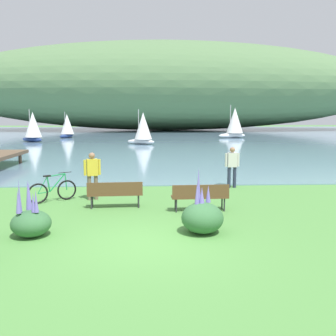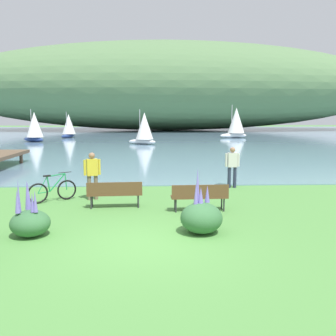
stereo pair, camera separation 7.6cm
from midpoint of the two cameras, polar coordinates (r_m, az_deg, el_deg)
name	(u,v)px [view 2 (the right image)]	position (r m, az deg, el deg)	size (l,w,h in m)	color
ground_plane	(147,243)	(9.30, -3.00, -11.13)	(200.00, 200.00, 0.00)	#518E42
bay_water	(150,135)	(56.12, -2.63, 4.90)	(180.00, 80.00, 0.04)	#6B8EA8
distant_hillside	(169,87)	(75.32, 0.18, 12.12)	(88.03, 28.00, 16.82)	#567A4C
park_bench_near_camera	(200,195)	(12.09, 4.96, -4.08)	(1.81, 0.54, 0.88)	brown
park_bench_further_along	(115,192)	(12.61, -7.82, -3.62)	(1.82, 0.58, 0.88)	brown
bicycle_leaning_near_bench	(53,191)	(13.99, -16.76, -3.25)	(1.48, 1.08, 1.01)	black
person_at_shoreline	(232,165)	(16.09, 9.75, 0.50)	(0.61, 0.23, 1.71)	#282D47
person_on_the_grass	(92,173)	(13.88, -11.14, -0.72)	(0.58, 0.33, 1.71)	#72604C
echium_bush_closest_to_camera	(30,221)	(10.25, -19.81, -7.53)	(1.00, 1.00, 1.48)	#386B3D
echium_bush_beside_closest	(201,217)	(9.94, 5.25, -7.31)	(1.09, 1.09, 1.68)	#386B3D
sailboat_nearest_to_shore	(34,127)	(44.88, -19.36, 5.89)	(3.04, 2.65, 3.61)	navy
sailboat_mid_bay	(144,128)	(38.93, -3.55, 6.02)	(3.09, 2.39, 3.55)	white
sailboat_toward_hillside	(236,122)	(50.46, 10.19, 6.75)	(3.77, 2.52, 4.28)	white
sailboat_far_off	(69,126)	(51.72, -14.65, 6.18)	(2.19, 2.98, 3.38)	navy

